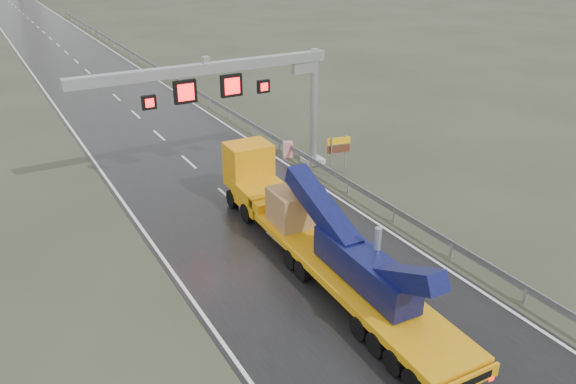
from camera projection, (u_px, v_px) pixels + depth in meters
ground at (425, 374)px, 18.73m from camera, size 400.00×400.00×0.00m
road at (117, 98)px, 50.20m from camera, size 11.00×200.00×0.02m
guardrail at (224, 108)px, 44.80m from camera, size 0.20×140.00×1.40m
sign_gantry at (243, 85)px, 31.49m from camera, size 14.90×1.20×7.42m
heavy_haul_truck at (306, 223)px, 25.10m from camera, size 3.17×17.43×4.07m
exit_sign_pair at (339, 148)px, 33.42m from camera, size 1.41×0.37×2.46m
striped_barrier at (288, 149)px, 36.64m from camera, size 0.71×0.51×1.08m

